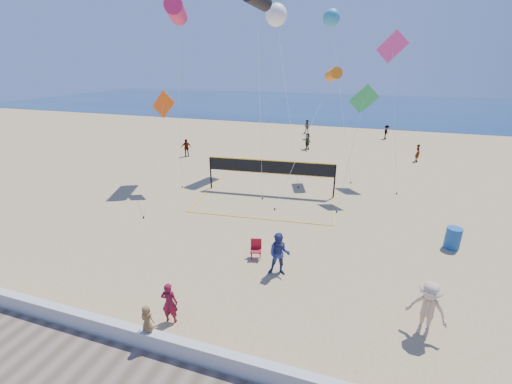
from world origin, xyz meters
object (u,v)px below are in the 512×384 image
(trash_barrel, at_px, (453,238))
(volleyball_net, at_px, (270,171))
(woman, at_px, (169,303))
(camp_chair, at_px, (256,248))

(trash_barrel, height_order, volleyball_net, volleyball_net)
(woman, distance_m, camp_chair, 4.89)
(woman, bearing_deg, camp_chair, -119.09)
(woman, relative_size, trash_barrel, 1.48)
(trash_barrel, bearing_deg, camp_chair, -156.10)
(woman, xyz_separation_m, trash_barrel, (9.77, 8.37, -0.24))
(camp_chair, relative_size, trash_barrel, 0.97)
(woman, height_order, trash_barrel, woman)
(woman, xyz_separation_m, camp_chair, (1.42, 4.67, -0.25))
(woman, xyz_separation_m, volleyball_net, (-0.25, 12.55, 0.77))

